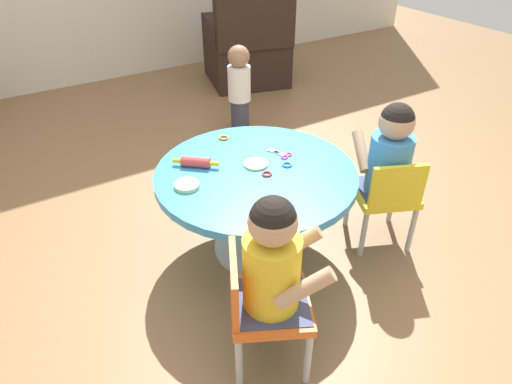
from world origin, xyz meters
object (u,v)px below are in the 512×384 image
Objects in this scene: seated_child_left at (273,259)px; rolling_pin at (196,162)px; child_chair_left at (262,304)px; craft_scissors at (282,154)px; child_chair_right at (386,195)px; craft_table at (256,189)px; seated_child_right at (390,152)px; armchair_dark at (248,51)px; toddler_standing at (239,87)px.

seated_child_left is 0.79m from rolling_pin.
craft_scissors is at bearing 51.12° from child_chair_left.
craft_scissors is (-0.41, 0.36, 0.18)m from child_chair_right.
craft_table is 6.81× the size of craft_scissors.
craft_table is 1.90× the size of seated_child_right.
seated_child_left is at bearing -118.64° from armchair_dark.
seated_child_left is 0.97m from child_chair_right.
seated_child_right is 2.49m from armchair_dark.
seated_child_right is 0.95m from rolling_pin.
child_chair_right is (0.93, 0.29, 0.00)m from child_chair_left.
child_chair_right is 2.82× the size of rolling_pin.
child_chair_right is at bearing -113.16° from seated_child_right.
child_chair_right is 0.23m from seated_child_right.
seated_child_left is 1.00× the size of seated_child_right.
child_chair_left is 1.05× the size of seated_child_left.
craft_table is at bearing 157.28° from seated_child_right.
child_chair_left is 0.80m from rolling_pin.
child_chair_right is 0.57m from craft_scissors.
seated_child_right is (0.61, -0.26, 0.15)m from craft_table.
child_chair_right is 0.98m from rolling_pin.
craft_table is 0.23m from craft_scissors.
craft_table is at bearing -161.41° from craft_scissors.
seated_child_left is at bearing -94.73° from rolling_pin.
child_chair_right is 1.05× the size of seated_child_right.
child_chair_left is at bearing -128.88° from craft_scissors.
armchair_dark reaches higher than seated_child_left.
rolling_pin is 0.44m from craft_scissors.
toddler_standing is at bearing -123.61° from armchair_dark.
child_chair_left is at bearing -119.37° from armchair_dark.
child_chair_right is at bearing 18.89° from seated_child_left.
rolling_pin is 1.33× the size of craft_scissors.
rolling_pin is (-0.84, -1.07, 0.15)m from toddler_standing.
craft_table is at bearing -116.11° from toddler_standing.
armchair_dark is 4.58× the size of rolling_pin.
craft_table is 1.12× the size of armchair_dark.
toddler_standing is (-0.59, -0.89, 0.05)m from armchair_dark.
child_chair_left is 1.02m from seated_child_right.
craft_scissors is (-1.02, -2.08, 0.18)m from armchair_dark.
armchair_dark is 1.07m from toddler_standing.
rolling_pin is (0.10, 0.77, 0.20)m from child_chair_left.
craft_table is 2.47m from armchair_dark.
craft_scissors is (0.42, -0.12, -0.02)m from rolling_pin.
craft_table is 0.68m from seated_child_right.
child_chair_right is 0.80× the size of toddler_standing.
toddler_standing is at bearing 63.89° from craft_table.
craft_scissors is at bearing 138.50° from child_chair_right.
rolling_pin is at bearing 140.67° from craft_table.
child_chair_left is at bearing 153.56° from seated_child_left.
seated_child_right is at bearing -37.40° from craft_scissors.
craft_scissors is at bearing -115.98° from armchair_dark.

